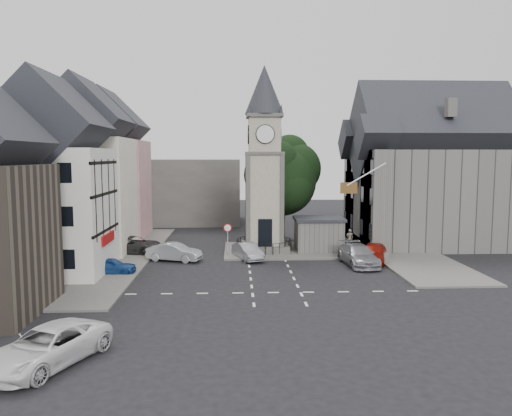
{
  "coord_description": "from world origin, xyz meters",
  "views": [
    {
      "loc": [
        -2.53,
        -35.73,
        8.49
      ],
      "look_at": [
        -0.85,
        5.0,
        4.2
      ],
      "focal_mm": 35.0,
      "sensor_mm": 36.0,
      "label": 1
    }
  ],
  "objects_px": {
    "clock_tower": "(264,160)",
    "car_west_blue": "(111,266)",
    "car_east_red": "(374,253)",
    "pedestrian": "(350,238)",
    "stone_shelter": "(319,235)"
  },
  "relations": [
    {
      "from": "car_east_red",
      "to": "stone_shelter",
      "type": "bearing_deg",
      "value": 149.95
    },
    {
      "from": "car_east_red",
      "to": "pedestrian",
      "type": "distance_m",
      "value": 6.31
    },
    {
      "from": "car_west_blue",
      "to": "car_east_red",
      "type": "bearing_deg",
      "value": -80.49
    },
    {
      "from": "car_west_blue",
      "to": "car_east_red",
      "type": "xyz_separation_m",
      "value": [
        20.0,
        3.21,
        0.16
      ]
    },
    {
      "from": "clock_tower",
      "to": "car_west_blue",
      "type": "height_order",
      "value": "clock_tower"
    },
    {
      "from": "car_east_red",
      "to": "pedestrian",
      "type": "xyz_separation_m",
      "value": [
        -0.5,
        6.29,
        0.11
      ]
    },
    {
      "from": "stone_shelter",
      "to": "car_east_red",
      "type": "bearing_deg",
      "value": -50.57
    },
    {
      "from": "stone_shelter",
      "to": "pedestrian",
      "type": "distance_m",
      "value": 3.73
    },
    {
      "from": "clock_tower",
      "to": "pedestrian",
      "type": "relative_size",
      "value": 9.18
    },
    {
      "from": "clock_tower",
      "to": "car_east_red",
      "type": "xyz_separation_m",
      "value": [
        8.5,
        -4.99,
        -7.35
      ]
    },
    {
      "from": "clock_tower",
      "to": "pedestrian",
      "type": "bearing_deg",
      "value": 9.24
    },
    {
      "from": "clock_tower",
      "to": "car_east_red",
      "type": "distance_m",
      "value": 12.29
    },
    {
      "from": "stone_shelter",
      "to": "car_west_blue",
      "type": "bearing_deg",
      "value": -154.68
    },
    {
      "from": "clock_tower",
      "to": "car_west_blue",
      "type": "relative_size",
      "value": 4.54
    },
    {
      "from": "clock_tower",
      "to": "car_east_red",
      "type": "relative_size",
      "value": 3.57
    }
  ]
}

